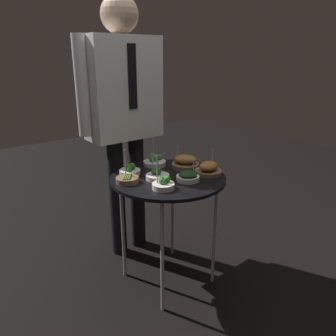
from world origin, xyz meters
TOP-DOWN VIEW (x-y plane):
  - ground_plane at (0.00, 0.00)m, footprint 8.00×8.00m
  - serving_cart at (0.00, 0.00)m, footprint 0.66×0.66m
  - bowl_broccoli_front_center at (0.06, 0.21)m, footprint 0.14×0.14m
  - bowl_spinach_near_rim at (0.04, -0.12)m, footprint 0.13×0.13m
  - bowl_roast_back_left at (0.19, 0.06)m, footprint 0.17×0.18m
  - bowl_broccoli_front_left at (-0.08, 0.00)m, footprint 0.13×0.13m
  - bowl_broccoli_back_right at (-0.15, 0.17)m, footprint 0.12×0.12m
  - bowl_broccoli_far_rim at (-0.13, -0.13)m, footprint 0.12×0.12m
  - bowl_roast_center at (0.21, -0.12)m, footprint 0.16×0.16m
  - bowl_asparagus_mid_right at (-0.23, 0.07)m, footprint 0.13×0.13m
  - waiter_figure at (0.00, 0.46)m, footprint 0.62×0.23m

SIDE VIEW (x-z plane):
  - ground_plane at x=0.00m, z-range 0.00..0.00m
  - serving_cart at x=0.00m, z-range 0.30..0.99m
  - bowl_asparagus_mid_right at x=-0.23m, z-range 0.62..0.80m
  - bowl_broccoli_back_right at x=-0.15m, z-range 0.68..0.74m
  - bowl_spinach_near_rim at x=0.04m, z-range 0.65..0.78m
  - bowl_broccoli_front_left at x=-0.08m, z-range 0.65..0.78m
  - bowl_broccoli_far_rim at x=-0.13m, z-range 0.63..0.80m
  - bowl_broccoli_front_center at x=0.06m, z-range 0.63..0.81m
  - bowl_roast_center at x=0.21m, z-range 0.65..0.79m
  - bowl_roast_back_left at x=0.19m, z-range 0.65..0.79m
  - waiter_figure at x=0.00m, z-range 0.23..1.92m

